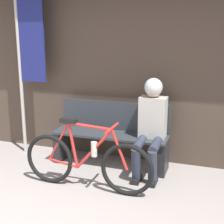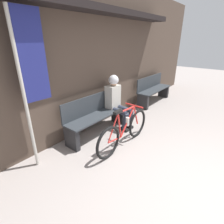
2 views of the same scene
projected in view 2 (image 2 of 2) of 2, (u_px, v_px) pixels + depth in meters
ground_plane at (210, 205)px, 2.26m from camera, size 24.00×24.00×0.00m
storefront_wall at (63, 57)px, 3.24m from camera, size 12.00×0.56×3.20m
park_bench_near at (96, 117)px, 3.83m from camera, size 1.57×0.42×0.86m
bicycle at (124, 131)px, 3.38m from camera, size 1.58×0.40×0.83m
person_seated at (116, 98)px, 4.06m from camera, size 0.34×0.63×1.24m
park_bench_far at (153, 90)px, 5.78m from camera, size 1.60×0.42×0.86m
banner_pole at (30, 72)px, 2.49m from camera, size 0.45×0.05×2.39m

